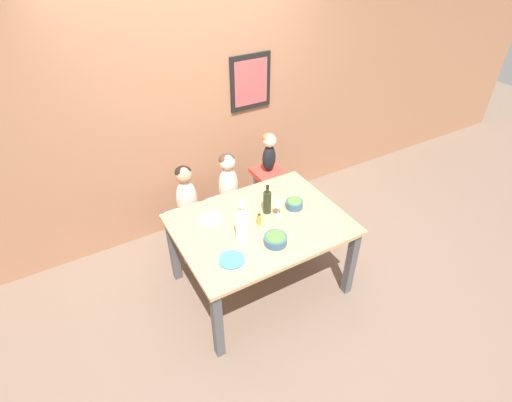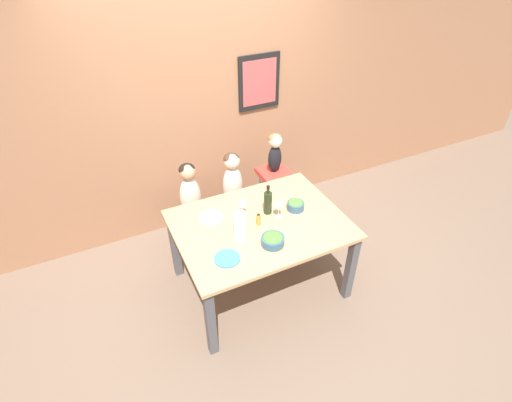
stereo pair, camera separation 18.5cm
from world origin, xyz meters
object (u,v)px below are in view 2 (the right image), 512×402
Objects in this scene: person_child_center at (232,177)px; salad_bowl_small at (296,205)px; wine_glass_far at (242,205)px; person_child_left at (189,189)px; dinner_plate_back_left at (211,217)px; chair_far_left at (193,220)px; paper_towel_roll at (240,226)px; person_baby_right at (275,150)px; chair_far_center at (234,208)px; dinner_plate_front_left at (227,258)px; salad_bowl_large at (273,240)px; chair_right_highchair at (274,184)px; wine_bottle at (268,202)px; wine_glass_near at (279,206)px.

person_child_center is 0.78m from salad_bowl_small.
person_child_left is at bearing 115.97° from wine_glass_far.
wine_glass_far is at bearing -18.80° from dinner_plate_back_left.
chair_far_left is 0.78× the size of person_child_left.
paper_towel_roll reaches higher than wine_glass_far.
person_child_center is at bearing -179.94° from person_baby_right.
salad_bowl_small is (0.30, -0.71, 0.43)m from chair_far_center.
dinner_plate_front_left and dinner_plate_back_left have the same top height.
person_child_center reaches higher than salad_bowl_large.
chair_far_center is at bearing -180.00° from chair_right_highchair.
wine_bottle reaches higher than chair_far_center.
paper_towel_roll is 1.20× the size of dinner_plate_back_left.
chair_far_left is 2.71× the size of wine_glass_near.
wine_bottle is at bearing 34.85° from dinner_plate_front_left.
dinner_plate_front_left is (-0.04, -1.02, 0.39)m from chair_far_left.
wine_bottle is (-0.41, -0.65, 0.34)m from chair_right_highchair.
dinner_plate_front_left is (-0.39, 0.00, -0.04)m from salad_bowl_large.
wine_glass_near is (0.40, 0.10, -0.00)m from paper_towel_roll.
dinner_plate_back_left is (-0.42, -0.50, 0.01)m from person_child_center.
chair_far_left is at bearing 93.29° from dinner_plate_back_left.
person_baby_right is 2.78× the size of salad_bowl_small.
paper_towel_roll is at bearing -79.55° from person_child_left.
chair_far_left is 0.64m from dinner_plate_back_left.
paper_towel_roll is 1.47× the size of wine_glass_far.
salad_bowl_small is at bearing 12.49° from paper_towel_roll.
person_child_left is 3.46× the size of wine_glass_far.
paper_towel_roll is 1.47× the size of wine_glass_near.
person_child_center is 3.72× the size of salad_bowl_small.
person_child_center is 3.46× the size of wine_glass_far.
paper_towel_roll is at bearing -108.95° from chair_far_center.
salad_bowl_small is 0.85m from dinner_plate_front_left.
person_child_center is 0.51m from person_baby_right.
person_child_left is at bearing 126.79° from wine_glass_near.
wine_glass_far is 0.81× the size of dinner_plate_back_left.
person_child_left is 0.94m from person_baby_right.
salad_bowl_large is at bearing -111.52° from wine_bottle.
wine_bottle reaches higher than paper_towel_roll.
chair_right_highchair is at bearing 57.49° from wine_bottle.
wine_glass_far is at bearing 150.46° from wine_glass_near.
wine_glass_near is 0.81× the size of dinner_plate_front_left.
paper_towel_roll is at bearing -167.51° from salad_bowl_small.
paper_towel_roll is at bearing -132.05° from person_baby_right.
chair_far_left is 2.20× the size of dinner_plate_front_left.
dinner_plate_back_left is (0.07, 0.52, 0.00)m from dinner_plate_front_left.
wine_glass_far is at bearing -63.99° from chair_far_left.
chair_right_highchair reaches higher than chair_far_center.
salad_bowl_small is (0.46, -0.12, -0.07)m from wine_glass_far.
person_baby_right reaches higher than salad_bowl_large.
salad_bowl_large is at bearing -42.93° from paper_towel_roll.
dinner_plate_front_left is at bearing -126.98° from wine_glass_far.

